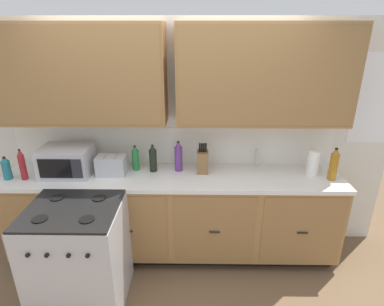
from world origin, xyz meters
The scene contains 15 objects.
ground_plane centered at (0.00, 0.00, 0.00)m, with size 8.30×8.30×0.00m, color brown.
wall_unit centered at (0.00, 0.50, 1.65)m, with size 4.52×0.40×2.40m.
counter_run centered at (0.00, 0.30, 0.48)m, with size 3.35×0.64×0.94m.
stove_range centered at (-0.77, -0.33, 0.47)m, with size 0.76×0.68×0.95m.
microwave centered at (-1.04, 0.31, 1.08)m, with size 0.48×0.37×0.28m.
toaster centered at (-0.60, 0.32, 1.03)m, with size 0.28×0.18×0.19m.
knife_block centered at (0.30, 0.38, 1.05)m, with size 0.11×0.14×0.31m.
sink_faucet centered at (0.86, 0.51, 1.04)m, with size 0.02×0.02×0.20m, color #B2B5BA.
paper_towel_roll centered at (1.38, 0.33, 1.07)m, with size 0.12×0.12×0.26m, color white.
bottle_red centered at (-1.41, 0.20, 1.09)m, with size 0.06×0.06×0.31m.
bottle_teal centered at (-1.58, 0.20, 1.05)m, with size 0.08×0.08×0.23m.
bottle_amber centered at (1.54, 0.23, 1.09)m, with size 0.08×0.08×0.32m.
bottle_green centered at (-0.38, 0.43, 1.06)m, with size 0.07×0.07×0.26m.
bottle_dark centered at (-0.20, 0.40, 1.07)m, with size 0.08×0.08×0.28m.
bottle_violet centered at (0.06, 0.42, 1.09)m, with size 0.08×0.08×0.31m.
Camera 1 is at (0.24, -2.50, 2.31)m, focal length 29.45 mm.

